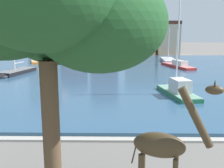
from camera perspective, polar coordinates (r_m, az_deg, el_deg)
The scene contains 14 objects.
harbor_water at distance 37.75m, azimuth -1.90°, elevation 3.03°, with size 80.68×48.69×0.32m, color #2D5170.
quay_edge_coping at distance 13.99m, azimuth -6.78°, elevation -12.08°, with size 80.68×0.50×0.12m, color #ADA89E.
giraffe_statue at distance 8.01m, azimuth 11.35°, elevation -13.78°, with size 2.45×1.12×4.36m.
sailboat_black at distance 35.44m, azimuth -20.83°, elevation 2.22°, with size 3.44×7.39×7.81m.
sailboat_green at distance 23.14m, azimuth 14.01°, elevation -1.50°, with size 2.83×6.83×9.36m.
sailboat_orange at distance 49.44m, azimuth -16.12°, elevation 4.80°, with size 4.23×7.18×8.13m.
sailboat_red at distance 41.94m, azimuth 13.99°, elevation 3.97°, with size 4.09×9.02×6.01m.
sailboat_grey at distance 49.70m, azimuth 12.26°, elevation 5.10°, with size 2.80×9.57×6.52m.
shade_tree at distance 7.96m, azimuth -14.06°, elevation 14.90°, with size 6.95×6.14×7.81m.
townhouse_corner_house at distance 69.48m, azimuth -14.25°, elevation 12.00°, with size 8.45×7.53×13.66m.
townhouse_narrow_midrow at distance 66.96m, azimuth -8.36°, elevation 10.61°, with size 5.72×6.04×9.80m.
townhouse_end_terrace at distance 67.33m, azimuth -1.70°, elevation 12.26°, with size 7.23×6.35×13.39m.
townhouse_wide_warehouse at distance 66.21m, azimuth 6.28°, elevation 10.29°, with size 7.21×6.17×8.95m.
townhouse_tall_gabled at distance 68.56m, azimuth 12.15°, elevation 9.94°, with size 5.49×7.11×8.46m.
Camera 1 is at (1.81, -3.56, 5.60)m, focal length 41.22 mm.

